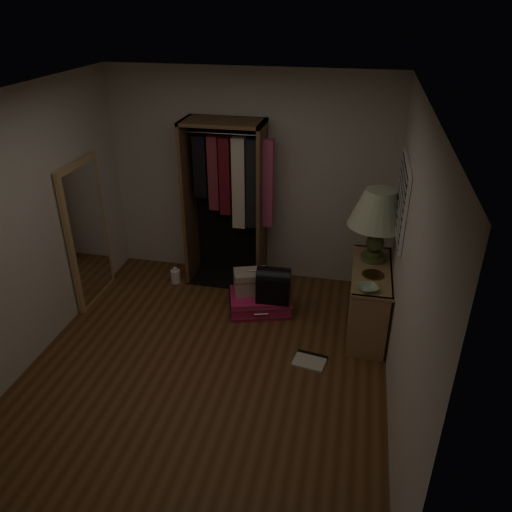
% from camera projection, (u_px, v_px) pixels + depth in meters
% --- Properties ---
extents(ground, '(4.00, 4.00, 0.00)m').
position_uv_depth(ground, '(207.00, 367.00, 4.98)').
color(ground, '#512F17').
rests_on(ground, ground).
extents(room_walls, '(3.52, 4.02, 2.60)m').
position_uv_depth(room_walls, '(209.00, 230.00, 4.30)').
color(room_walls, beige).
rests_on(room_walls, ground).
extents(console_bookshelf, '(0.42, 1.12, 0.75)m').
position_uv_depth(console_bookshelf, '(369.00, 296.00, 5.41)').
color(console_bookshelf, '#977049').
rests_on(console_bookshelf, ground).
extents(open_wardrobe, '(1.07, 0.50, 2.05)m').
position_uv_depth(open_wardrobe, '(230.00, 191.00, 5.98)').
color(open_wardrobe, brown).
rests_on(open_wardrobe, ground).
extents(floor_mirror, '(0.06, 0.80, 1.70)m').
position_uv_depth(floor_mirror, '(87.00, 234.00, 5.75)').
color(floor_mirror, tan).
rests_on(floor_mirror, ground).
extents(pink_suitcase, '(0.81, 0.68, 0.21)m').
position_uv_depth(pink_suitcase, '(260.00, 302.00, 5.83)').
color(pink_suitcase, '#C51857').
rests_on(pink_suitcase, ground).
extents(train_case, '(0.46, 0.38, 0.28)m').
position_uv_depth(train_case, '(251.00, 281.00, 5.78)').
color(train_case, tan).
rests_on(train_case, pink_suitcase).
extents(black_bag, '(0.39, 0.26, 0.41)m').
position_uv_depth(black_bag, '(274.00, 284.00, 5.59)').
color(black_bag, black).
rests_on(black_bag, pink_suitcase).
extents(table_lamp, '(0.82, 0.82, 0.80)m').
position_uv_depth(table_lamp, '(379.00, 210.00, 5.14)').
color(table_lamp, '#405127').
rests_on(table_lamp, console_bookshelf).
extents(brass_tray, '(0.30, 0.30, 0.01)m').
position_uv_depth(brass_tray, '(373.00, 275.00, 5.10)').
color(brass_tray, olive).
rests_on(brass_tray, console_bookshelf).
extents(ceramic_bowl, '(0.25, 0.25, 0.05)m').
position_uv_depth(ceramic_bowl, '(368.00, 288.00, 4.84)').
color(ceramic_bowl, '#9AB99B').
rests_on(ceramic_bowl, console_bookshelf).
extents(white_jug, '(0.16, 0.16, 0.21)m').
position_uv_depth(white_jug, '(176.00, 276.00, 6.40)').
color(white_jug, white).
rests_on(white_jug, ground).
extents(floor_book, '(0.35, 0.30, 0.03)m').
position_uv_depth(floor_book, '(310.00, 360.00, 5.05)').
color(floor_book, beige).
rests_on(floor_book, ground).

